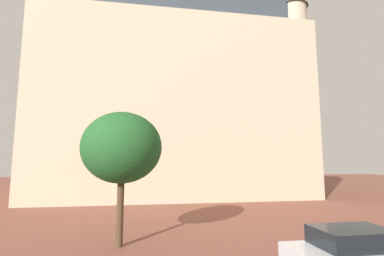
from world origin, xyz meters
name	(u,v)px	position (x,y,z in m)	size (l,w,h in m)	color
landmark_building	(176,100)	(1.50, 31.09, 10.55)	(27.15, 14.05, 35.11)	beige
car_white	(354,255)	(4.76, 8.68, 0.73)	(4.05, 2.00, 1.54)	silver
tree_curb_far	(122,148)	(-2.69, 13.16, 4.19)	(3.49, 3.49, 5.78)	#4C3823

